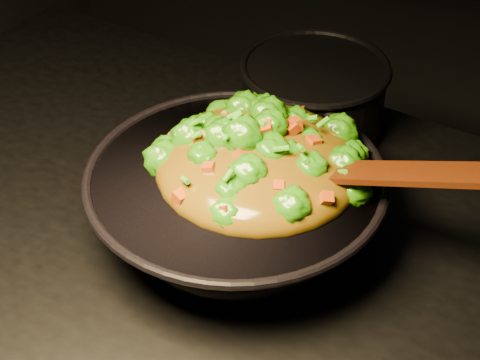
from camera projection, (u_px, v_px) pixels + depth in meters
The scene contains 4 objects.
wok at pixel (236, 206), 0.97m from camera, with size 0.38×0.38×0.11m, color black, non-canonical shape.
stir_fry at pixel (259, 139), 0.92m from camera, with size 0.27×0.27×0.09m, color #2A7B08, non-canonical shape.
spatula at pixel (377, 173), 0.86m from camera, with size 0.29×0.04×0.01m, color black.
back_pot at pixel (313, 99), 1.15m from camera, with size 0.22×0.22×0.13m, color black.
Camera 1 is at (0.48, -0.57, 1.59)m, focal length 55.00 mm.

